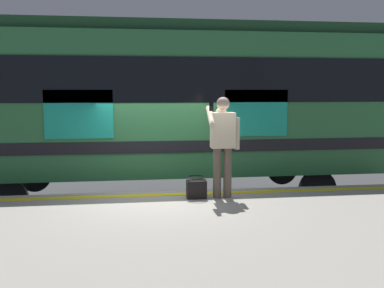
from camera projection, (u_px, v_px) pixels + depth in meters
name	position (u px, v px, depth m)	size (l,w,h in m)	color
ground_plane	(164.00, 239.00, 7.80)	(24.95, 24.95, 0.00)	#3D3D3F
platform	(176.00, 274.00, 5.28)	(15.68, 4.99, 0.92)	#9E998E
safety_line	(165.00, 195.00, 7.38)	(15.37, 0.16, 0.01)	yellow
track_rail_near	(160.00, 211.00, 9.36)	(20.39, 0.08, 0.16)	slate
track_rail_far	(157.00, 195.00, 10.77)	(20.39, 0.08, 0.16)	slate
train_carriage	(165.00, 99.00, 9.77)	(10.16, 2.93, 4.01)	#2D723F
passenger	(223.00, 139.00, 7.09)	(0.57, 0.55, 1.72)	brown
handbag	(196.00, 188.00, 7.15)	(0.34, 0.31, 0.38)	black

